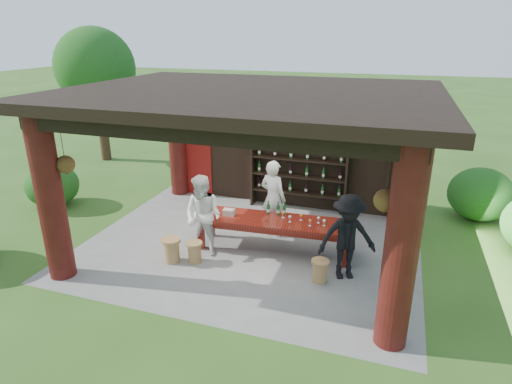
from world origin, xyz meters
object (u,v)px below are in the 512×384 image
(tasting_table, at_px, (274,224))
(stool_near_right, at_px, (320,270))
(wine_shelf, at_px, (299,168))
(guest_man, at_px, (347,237))
(stool_near_left, at_px, (195,252))
(host, at_px, (273,198))
(guest_woman, at_px, (203,216))
(napkin_basket, at_px, (229,212))
(stool_far_left, at_px, (172,250))

(tasting_table, distance_m, stool_near_right, 1.58)
(wine_shelf, distance_m, guest_man, 3.59)
(stool_near_left, xyz_separation_m, host, (1.18, 1.80, 0.68))
(stool_near_right, relative_size, guest_man, 0.26)
(tasting_table, bearing_deg, guest_man, -20.77)
(host, bearing_deg, stool_near_right, 148.92)
(tasting_table, height_order, host, host)
(stool_near_right, distance_m, guest_woman, 2.71)
(napkin_basket, bearing_deg, stool_far_left, -129.44)
(stool_far_left, bearing_deg, host, 49.82)
(wine_shelf, xyz_separation_m, stool_near_right, (1.26, -3.47, -0.91))
(stool_near_left, xyz_separation_m, guest_man, (3.09, 0.40, 0.63))
(wine_shelf, relative_size, stool_near_right, 5.72)
(guest_man, bearing_deg, tasting_table, 135.97)
(wine_shelf, distance_m, host, 1.78)
(tasting_table, distance_m, stool_near_left, 1.81)
(stool_far_left, xyz_separation_m, host, (1.65, 1.95, 0.64))
(napkin_basket, bearing_deg, stool_near_right, -20.82)
(host, distance_m, napkin_basket, 1.17)
(tasting_table, distance_m, host, 0.87)
(stool_near_left, height_order, host, host)
(stool_near_right, bearing_deg, tasting_table, 141.83)
(tasting_table, height_order, guest_woman, guest_woman)
(host, bearing_deg, napkin_basket, 67.52)
(stool_near_left, xyz_separation_m, guest_woman, (0.04, 0.41, 0.65))
(guest_man, bearing_deg, guest_woman, 156.61)
(host, bearing_deg, guest_man, 162.25)
(stool_near_left, height_order, napkin_basket, napkin_basket)
(stool_far_left, xyz_separation_m, guest_woman, (0.50, 0.56, 0.61))
(stool_near_left, distance_m, stool_far_left, 0.49)
(stool_near_right, bearing_deg, napkin_basket, 159.18)
(tasting_table, bearing_deg, host, 108.45)
(wine_shelf, bearing_deg, host, -96.59)
(stool_near_right, xyz_separation_m, host, (-1.46, 1.72, 0.68))
(stool_far_left, height_order, guest_woman, guest_woman)
(tasting_table, xyz_separation_m, stool_near_left, (-1.44, -1.03, -0.39))
(tasting_table, bearing_deg, guest_woman, -156.32)
(stool_near_right, xyz_separation_m, guest_man, (0.44, 0.32, 0.63))
(stool_far_left, height_order, guest_man, guest_man)
(stool_near_right, height_order, stool_far_left, stool_far_left)
(wine_shelf, distance_m, stool_far_left, 4.23)
(guest_woman, distance_m, guest_man, 3.05)
(wine_shelf, relative_size, host, 1.42)
(guest_man, bearing_deg, host, 120.41)
(host, relative_size, napkin_basket, 7.09)
(guest_woman, relative_size, guest_man, 1.02)
(guest_woman, bearing_deg, host, 59.24)
(tasting_table, relative_size, stool_far_left, 6.48)
(stool_near_left, distance_m, napkin_basket, 1.17)
(tasting_table, distance_m, guest_man, 1.77)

